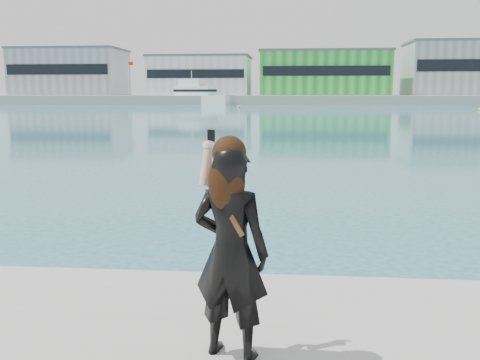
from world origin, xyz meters
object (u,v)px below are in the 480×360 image
object	(u,v)px
motor_yacht	(197,95)
woman	(230,246)
buoy_near	(480,111)
buoy_far	(239,108)

from	to	relation	value
motor_yacht	woman	distance (m)	115.43
motor_yacht	buoy_near	distance (m)	59.53
buoy_near	woman	xyz separation A→B (m)	(-28.52, -79.10, 1.59)
buoy_near	woman	size ratio (longest dim) A/B	0.32
woman	buoy_near	bearing A→B (deg)	-93.89
buoy_far	woman	bearing A→B (deg)	-84.66
buoy_far	woman	size ratio (longest dim) A/B	0.32
buoy_far	woman	world-z (taller)	woman
motor_yacht	buoy_near	world-z (taller)	motor_yacht
buoy_near	motor_yacht	bearing A→B (deg)	144.44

